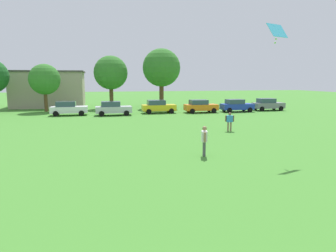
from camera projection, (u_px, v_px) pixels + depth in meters
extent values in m
plane|color=#42842D|center=(99.00, 123.00, 30.14)|extent=(160.00, 160.00, 0.00)
cylinder|color=#4C4C51|center=(204.00, 148.00, 17.29)|extent=(0.16, 0.16, 0.83)
cylinder|color=#4C4C51|center=(204.00, 149.00, 17.05)|extent=(0.16, 0.16, 0.83)
cube|color=white|center=(204.00, 136.00, 17.06)|extent=(0.45, 0.62, 0.59)
cylinder|color=#936B4C|center=(204.00, 135.00, 17.40)|extent=(0.12, 0.12, 0.56)
cylinder|color=#936B4C|center=(205.00, 137.00, 16.72)|extent=(0.12, 0.12, 0.56)
sphere|color=#936B4C|center=(205.00, 129.00, 16.99)|extent=(0.26, 0.26, 0.26)
cylinder|color=#8C7259|center=(231.00, 126.00, 25.43)|extent=(0.14, 0.14, 0.77)
cylinder|color=#8C7259|center=(228.00, 126.00, 25.45)|extent=(0.14, 0.14, 0.77)
cube|color=#337FCC|center=(230.00, 119.00, 25.34)|extent=(0.58, 0.42, 0.55)
cylinder|color=brown|center=(233.00, 119.00, 25.32)|extent=(0.11, 0.11, 0.51)
cylinder|color=brown|center=(226.00, 119.00, 25.36)|extent=(0.11, 0.11, 0.51)
sphere|color=brown|center=(230.00, 114.00, 25.28)|extent=(0.24, 0.24, 0.24)
cube|color=#3FBFE5|center=(277.00, 31.00, 17.30)|extent=(1.41, 0.98, 0.81)
sphere|color=#8CD859|center=(277.00, 35.00, 17.34)|extent=(0.10, 0.10, 0.10)
sphere|color=#8CD859|center=(276.00, 39.00, 17.36)|extent=(0.10, 0.10, 0.10)
sphere|color=#8CD859|center=(275.00, 43.00, 17.39)|extent=(0.10, 0.10, 0.10)
cube|color=white|center=(69.00, 110.00, 36.57)|extent=(4.30, 1.80, 0.76)
cube|color=#334756|center=(66.00, 104.00, 36.39)|extent=(2.24, 1.58, 0.60)
cylinder|color=black|center=(82.00, 112.00, 37.81)|extent=(0.64, 0.22, 0.64)
cylinder|color=black|center=(81.00, 113.00, 36.08)|extent=(0.64, 0.22, 0.64)
cylinder|color=black|center=(58.00, 112.00, 37.18)|extent=(0.64, 0.22, 0.64)
cylinder|color=black|center=(56.00, 114.00, 35.44)|extent=(0.64, 0.22, 0.64)
cube|color=silver|center=(114.00, 110.00, 36.62)|extent=(4.30, 1.80, 0.76)
cube|color=#334756|center=(111.00, 104.00, 36.44)|extent=(2.24, 1.58, 0.60)
cylinder|color=black|center=(125.00, 112.00, 37.86)|extent=(0.64, 0.22, 0.64)
cylinder|color=black|center=(126.00, 113.00, 36.13)|extent=(0.64, 0.22, 0.64)
cylinder|color=black|center=(101.00, 112.00, 37.22)|extent=(0.64, 0.22, 0.64)
cylinder|color=black|center=(102.00, 114.00, 35.49)|extent=(0.64, 0.22, 0.64)
cube|color=yellow|center=(159.00, 108.00, 39.04)|extent=(4.30, 1.80, 0.76)
cube|color=#334756|center=(156.00, 102.00, 38.86)|extent=(2.24, 1.58, 0.60)
cylinder|color=black|center=(168.00, 110.00, 40.28)|extent=(0.64, 0.22, 0.64)
cylinder|color=black|center=(171.00, 111.00, 38.55)|extent=(0.64, 0.22, 0.64)
cylinder|color=black|center=(147.00, 110.00, 39.64)|extent=(0.64, 0.22, 0.64)
cylinder|color=black|center=(149.00, 112.00, 37.91)|extent=(0.64, 0.22, 0.64)
cube|color=orange|center=(201.00, 107.00, 39.56)|extent=(4.30, 1.80, 0.76)
cube|color=#334756|center=(199.00, 102.00, 39.38)|extent=(2.24, 1.58, 0.60)
cylinder|color=black|center=(209.00, 109.00, 40.80)|extent=(0.64, 0.22, 0.64)
cylinder|color=black|center=(214.00, 111.00, 39.07)|extent=(0.64, 0.22, 0.64)
cylinder|color=black|center=(188.00, 110.00, 40.16)|extent=(0.64, 0.22, 0.64)
cylinder|color=black|center=(192.00, 111.00, 38.43)|extent=(0.64, 0.22, 0.64)
cube|color=#1E38AD|center=(237.00, 107.00, 40.57)|extent=(4.30, 1.80, 0.76)
cube|color=#334756|center=(235.00, 102.00, 40.39)|extent=(2.24, 1.58, 0.60)
cylinder|color=black|center=(244.00, 109.00, 41.81)|extent=(0.64, 0.22, 0.64)
cylinder|color=black|center=(250.00, 110.00, 40.08)|extent=(0.64, 0.22, 0.64)
cylinder|color=black|center=(224.00, 109.00, 41.17)|extent=(0.64, 0.22, 0.64)
cylinder|color=black|center=(230.00, 110.00, 39.44)|extent=(0.64, 0.22, 0.64)
cube|color=slate|center=(268.00, 105.00, 42.41)|extent=(4.30, 1.80, 0.76)
cube|color=#334756|center=(266.00, 101.00, 42.23)|extent=(2.24, 1.58, 0.60)
cylinder|color=black|center=(274.00, 107.00, 43.66)|extent=(0.64, 0.22, 0.64)
cylinder|color=black|center=(281.00, 108.00, 41.92)|extent=(0.64, 0.22, 0.64)
cylinder|color=black|center=(255.00, 108.00, 43.02)|extent=(0.64, 0.22, 0.64)
cylinder|color=black|center=(262.00, 109.00, 41.28)|extent=(0.64, 0.22, 0.64)
cylinder|color=brown|center=(46.00, 102.00, 40.81)|extent=(0.48, 0.48, 2.59)
sphere|color=#337528|center=(45.00, 79.00, 40.34)|extent=(4.09, 4.09, 4.09)
cylinder|color=brown|center=(111.00, 98.00, 45.58)|extent=(0.59, 0.59, 3.18)
sphere|color=#337528|center=(111.00, 73.00, 45.01)|extent=(5.03, 5.03, 5.03)
cylinder|color=brown|center=(162.00, 96.00, 46.52)|extent=(0.67, 0.67, 3.64)
sphere|color=#337528|center=(161.00, 68.00, 45.87)|extent=(5.75, 5.75, 5.75)
cube|color=tan|center=(50.00, 90.00, 48.09)|extent=(10.49, 7.99, 5.41)
cube|color=#4C4742|center=(49.00, 72.00, 47.66)|extent=(10.91, 8.31, 0.24)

